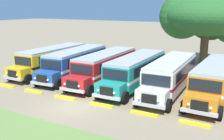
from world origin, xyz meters
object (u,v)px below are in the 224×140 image
parked_bus_slot_2 (105,65)px  parked_bus_slot_3 (136,69)px  parked_bus_slot_5 (215,78)px  parked_bus_slot_0 (52,59)px  broad_shade_tree (209,17)px  parked_bus_slot_1 (76,61)px  parked_bus_slot_4 (171,74)px

parked_bus_slot_2 → parked_bus_slot_3: same height
parked_bus_slot_3 → parked_bus_slot_5: size_ratio=1.00×
parked_bus_slot_0 → broad_shade_tree: (14.44, 12.64, 4.51)m
parked_bus_slot_0 → parked_bus_slot_2: size_ratio=1.00×
parked_bus_slot_0 → parked_bus_slot_3: bearing=88.0°
parked_bus_slot_0 → broad_shade_tree: 19.72m
parked_bus_slot_1 → parked_bus_slot_3: size_ratio=1.01×
parked_bus_slot_1 → broad_shade_tree: 17.47m
parked_bus_slot_1 → parked_bus_slot_5: (14.23, -0.06, 0.00)m
parked_bus_slot_1 → parked_bus_slot_3: 7.23m
parked_bus_slot_0 → parked_bus_slot_2: 7.06m
parked_bus_slot_3 → parked_bus_slot_5: 7.02m
parked_bus_slot_1 → parked_bus_slot_0: bearing=-94.8°
parked_bus_slot_4 → broad_shade_tree: size_ratio=0.93×
parked_bus_slot_0 → broad_shade_tree: size_ratio=0.92×
parked_bus_slot_2 → broad_shade_tree: broad_shade_tree is taller
parked_bus_slot_0 → broad_shade_tree: broad_shade_tree is taller
parked_bus_slot_0 → parked_bus_slot_5: same height
parked_bus_slot_1 → parked_bus_slot_4: (10.59, -0.42, 0.00)m
parked_bus_slot_5 → parked_bus_slot_0: bearing=-89.5°
parked_bus_slot_3 → broad_shade_tree: 14.32m
parked_bus_slot_2 → broad_shade_tree: (7.38, 12.85, 4.51)m
parked_bus_slot_1 → parked_bus_slot_4: bearing=83.0°
parked_bus_slot_1 → parked_bus_slot_5: bearing=85.0°
parked_bus_slot_1 → parked_bus_slot_5: 14.23m
parked_bus_slot_0 → parked_bus_slot_4: same height
parked_bus_slot_4 → broad_shade_tree: broad_shade_tree is taller
parked_bus_slot_5 → parked_bus_slot_3: bearing=-87.0°
parked_bus_slot_0 → parked_bus_slot_4: bearing=88.2°
broad_shade_tree → parked_bus_slot_4: bearing=-92.6°
parked_bus_slot_0 → parked_bus_slot_1: (3.26, -0.00, 0.00)m
parked_bus_slot_2 → parked_bus_slot_0: bearing=-93.7°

